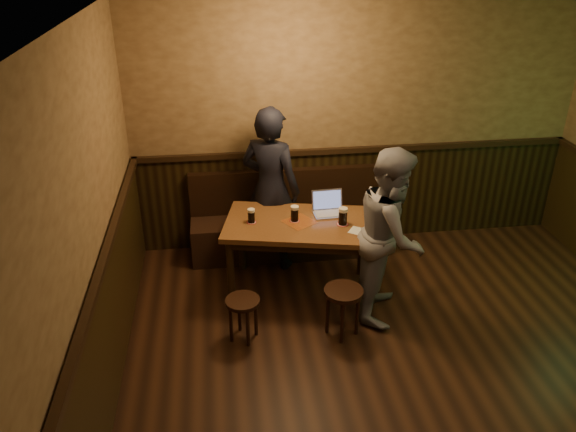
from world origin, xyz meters
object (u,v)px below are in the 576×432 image
Objects in this scene: stool_right at (343,299)px; person_suit at (271,189)px; pint_right at (343,216)px; bench at (289,227)px; laptop at (328,208)px; pub_table at (299,231)px; stool_left at (243,307)px; pint_left at (251,216)px; pint_mid at (295,214)px; person_grey at (391,234)px.

person_suit reaches higher than stool_right.
pint_right reaches higher than stool_right.
laptop is (0.32, -0.62, 0.52)m from bench.
person_suit is (-0.22, -0.23, 0.59)m from bench.
pub_table is 0.46m from pint_right.
stool_right is 2.70× the size of pint_right.
pint_left is at bearing 79.20° from stool_left.
bench is at bearing -103.07° from person_suit.
person_suit is at bearing 72.98° from stool_left.
bench is 1.02m from pint_left.
person_suit is at bearing 64.21° from pint_left.
laptop reaches higher than pint_right.
pint_right reaches higher than pint_left.
person_grey reaches higher than pint_mid.
stool_left is at bearing -117.85° from pub_table.
pub_table is 0.19m from pint_mid.
pub_table reaches higher than stool_left.
stool_left is 1.30× the size of laptop.
person_grey reaches higher than stool_right.
person_grey is at bearing 10.75° from stool_left.
stool_left is 1.45m from person_suit.
stool_right is (0.28, -1.56, 0.07)m from bench.
bench is at bearing 100.27° from stool_right.
pint_left is 0.42m from pint_mid.
pint_right reaches higher than bench.
pub_table is 0.39m from laptop.
laptop is at bearing 87.85° from stool_right.
laptop is at bearing 8.09° from pint_left.
person_grey is (0.83, -0.49, -0.03)m from pint_mid.
pint_left is (-0.47, 0.05, 0.18)m from pub_table.
pint_left reaches higher than stool_right.
pub_table is (0.00, -0.78, 0.36)m from bench.
stool_right is at bearing 142.49° from person_suit.
pub_table is 0.96× the size of person_grey.
person_suit is at bearing 110.82° from stool_right.
person_suit is (-0.63, 0.66, 0.03)m from pint_right.
laptop is at bearing 108.31° from pint_right.
stool_left is 0.23× the size of person_suit.
pint_mid is 0.50× the size of laptop.
bench is at bearing 114.61° from laptop.
pint_right is (1.02, 0.62, 0.53)m from stool_left.
pint_right is (0.41, -0.89, 0.56)m from bench.
pint_right is (0.41, -0.11, 0.19)m from pub_table.
pint_left is 0.56m from person_suit.
stool_right is 0.27× the size of person_suit.
person_suit is (0.39, 1.28, 0.56)m from stool_left.
stool_left is 0.90m from stool_right.
laptop reaches higher than pub_table.
stool_left is at bearing -112.24° from bench.
laptop is at bearing 59.56° from person_grey.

